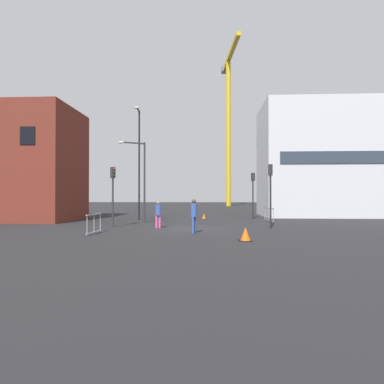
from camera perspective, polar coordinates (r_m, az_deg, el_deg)
The scene contains 15 objects.
ground at distance 20.43m, azimuth -0.80°, elevation -6.36°, with size 160.00×160.00×0.00m, color black.
brick_building at distance 30.94m, azimuth -28.43°, elevation 4.16°, with size 10.20×6.70×9.15m.
office_block at distance 35.63m, azimuth 22.07°, elevation 5.05°, with size 12.59×7.56×11.07m.
construction_crane at distance 65.77m, azimuth 6.35°, elevation 13.77°, with size 2.58×16.48×28.87m.
streetlamp_tall at distance 28.26m, azimuth -9.15°, elevation 5.96°, with size 0.44×1.58×9.24m.
streetlamp_short at distance 25.44m, azimuth -8.85°, elevation 3.17°, with size 1.89×1.02×6.11m.
traffic_light_near at distance 29.48m, azimuth 10.49°, elevation 0.69°, with size 0.38×0.27×4.04m.
traffic_light_far at distance 22.03m, azimuth -13.51°, elevation 0.89°, with size 0.37×0.37×3.89m.
traffic_light_island at distance 21.21m, azimuth 13.39°, elevation 1.13°, with size 0.31×0.39×4.00m.
pedestrian_walking at distance 17.94m, azimuth 0.33°, elevation -3.67°, with size 0.34×0.34×1.86m.
pedestrian_waiting at distance 20.89m, azimuth -5.88°, elevation -3.52°, with size 0.34×0.34×1.70m.
safety_barrier_right_run at distance 18.34m, azimuth -16.56°, elevation -5.23°, with size 0.19×1.89×1.08m.
safety_barrier_front at distance 26.64m, azimuth 13.14°, elevation -3.79°, with size 0.37×2.30×1.08m.
traffic_cone_by_barrier at distance 28.78m, azimuth 2.08°, elevation -4.24°, with size 0.48×0.48×0.49m.
traffic_cone_orange at distance 15.17m, azimuth 9.22°, elevation -7.26°, with size 0.61×0.61×0.62m.
Camera 1 is at (1.31, -20.28, 2.05)m, focal length 30.89 mm.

